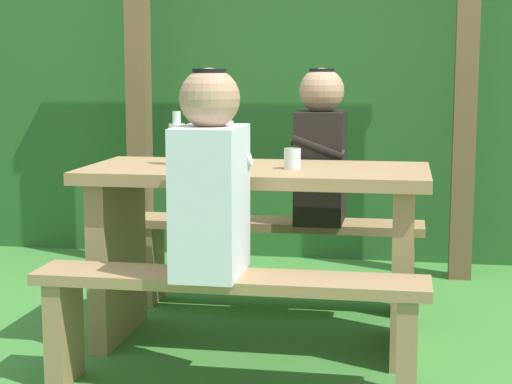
# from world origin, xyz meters

# --- Properties ---
(ground_plane) EXTENTS (12.00, 12.00, 0.00)m
(ground_plane) POSITION_xyz_m (0.00, 0.00, 0.00)
(ground_plane) COLOR #3D7D34
(hedge_backdrop) EXTENTS (6.40, 0.89, 2.04)m
(hedge_backdrop) POSITION_xyz_m (0.00, 2.11, 1.02)
(hedge_backdrop) COLOR #285A26
(hedge_backdrop) RESTS_ON ground_plane
(pergola_post_left) EXTENTS (0.12, 0.12, 1.90)m
(pergola_post_left) POSITION_xyz_m (-0.91, 1.31, 0.95)
(pergola_post_left) COLOR brown
(pergola_post_left) RESTS_ON ground_plane
(pergola_post_right) EXTENTS (0.12, 0.12, 1.90)m
(pergola_post_right) POSITION_xyz_m (0.91, 1.31, 0.95)
(pergola_post_right) COLOR brown
(pergola_post_right) RESTS_ON ground_plane
(picnic_table) EXTENTS (1.40, 0.64, 0.75)m
(picnic_table) POSITION_xyz_m (0.00, 0.00, 0.51)
(picnic_table) COLOR #9E7A51
(picnic_table) RESTS_ON ground_plane
(bench_near) EXTENTS (1.40, 0.24, 0.43)m
(bench_near) POSITION_xyz_m (0.00, -0.55, 0.31)
(bench_near) COLOR #9E7A51
(bench_near) RESTS_ON ground_plane
(bench_far) EXTENTS (1.40, 0.24, 0.43)m
(bench_far) POSITION_xyz_m (0.00, 0.55, 0.31)
(bench_far) COLOR #9E7A51
(bench_far) RESTS_ON ground_plane
(person_white_shirt) EXTENTS (0.25, 0.35, 0.72)m
(person_white_shirt) POSITION_xyz_m (-0.06, -0.55, 0.76)
(person_white_shirt) COLOR silver
(person_white_shirt) RESTS_ON bench_near
(person_black_coat) EXTENTS (0.25, 0.35, 0.72)m
(person_black_coat) POSITION_xyz_m (0.21, 0.55, 0.76)
(person_black_coat) COLOR black
(person_black_coat) RESTS_ON bench_far
(drinking_glass) EXTENTS (0.07, 0.07, 0.08)m
(drinking_glass) POSITION_xyz_m (0.16, -0.04, 0.79)
(drinking_glass) COLOR silver
(drinking_glass) RESTS_ON picnic_table
(bottle_left) EXTENTS (0.06, 0.06, 0.26)m
(bottle_left) POSITION_xyz_m (-0.13, 0.03, 0.85)
(bottle_left) COLOR silver
(bottle_left) RESTS_ON picnic_table
(bottle_right) EXTENTS (0.07, 0.07, 0.22)m
(bottle_right) POSITION_xyz_m (-0.34, 0.02, 0.84)
(bottle_right) COLOR silver
(bottle_right) RESTS_ON picnic_table
(bottle_center) EXTENTS (0.06, 0.06, 0.25)m
(bottle_center) POSITION_xyz_m (-0.13, -0.10, 0.84)
(bottle_center) COLOR silver
(bottle_center) RESTS_ON picnic_table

